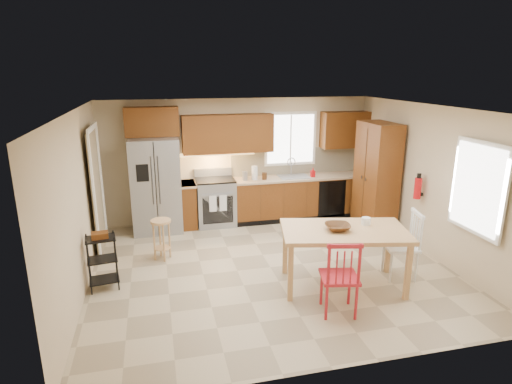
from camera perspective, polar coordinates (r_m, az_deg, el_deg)
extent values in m
plane|color=tan|center=(6.94, 1.91, -9.99)|extent=(5.50, 5.50, 0.00)
cube|color=silver|center=(6.26, 2.12, 11.05)|extent=(5.50, 5.00, 0.02)
cube|color=#CCB793|center=(8.85, -2.30, 4.31)|extent=(5.50, 0.02, 2.50)
cube|color=#CCB793|center=(4.28, 11.06, -8.99)|extent=(5.50, 0.02, 2.50)
cube|color=#CCB793|center=(6.36, -22.63, -1.60)|extent=(0.02, 5.00, 2.50)
cube|color=#CCB793|center=(7.67, 22.23, 1.30)|extent=(0.02, 5.00, 2.50)
cube|color=gray|center=(8.41, -13.21, 0.88)|extent=(0.92, 0.75, 1.82)
cube|color=gray|center=(8.66, -5.41, -1.41)|extent=(0.76, 0.63, 0.92)
cube|color=brown|center=(8.63, -9.04, -1.69)|extent=(0.30, 0.60, 0.90)
cube|color=brown|center=(9.10, 6.12, -0.64)|extent=(2.92, 0.60, 0.90)
cube|color=black|center=(9.05, 10.07, -0.91)|extent=(0.60, 0.02, 0.78)
cube|color=beige|center=(9.19, 5.66, 4.19)|extent=(2.92, 0.03, 0.55)
cube|color=#5B2C0F|center=(8.39, -13.74, 9.10)|extent=(1.00, 0.35, 0.55)
cube|color=#5B2C0F|center=(8.54, -3.77, 7.77)|extent=(1.80, 0.35, 0.75)
cube|color=#5B2C0F|center=(9.29, 11.76, 8.14)|extent=(1.00, 0.35, 0.75)
cube|color=white|center=(9.04, 4.60, 7.08)|extent=(1.12, 0.04, 1.12)
cube|color=gray|center=(8.93, 5.04, 1.80)|extent=(0.62, 0.46, 0.16)
cube|color=#FFBF66|center=(8.54, -5.69, 5.04)|extent=(1.60, 0.30, 0.01)
imported|color=#B90C11|center=(8.94, 7.58, 2.62)|extent=(0.09, 0.09, 0.19)
cylinder|color=silver|center=(8.62, -0.20, 2.57)|extent=(0.12, 0.12, 0.28)
cylinder|color=gray|center=(8.59, -1.50, 2.17)|extent=(0.11, 0.11, 0.18)
cylinder|color=#442812|center=(8.65, 1.14, 2.14)|extent=(0.10, 0.10, 0.14)
cube|color=brown|center=(8.53, 15.73, 1.89)|extent=(0.50, 0.95, 2.10)
cylinder|color=#B90C11|center=(7.76, 20.76, 0.46)|extent=(0.12, 0.12, 0.36)
cube|color=white|center=(6.71, 27.52, 0.47)|extent=(0.04, 1.02, 1.32)
cube|color=#8C7A59|center=(7.64, -20.47, -0.13)|extent=(0.04, 0.95, 2.10)
imported|color=#442812|center=(6.13, 10.80, -5.04)|extent=(0.42, 0.42, 0.09)
cylinder|color=silver|center=(6.42, 14.45, -3.98)|extent=(0.17, 0.17, 0.17)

